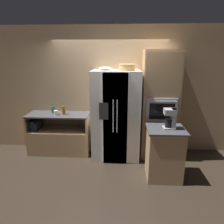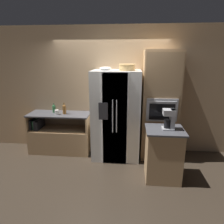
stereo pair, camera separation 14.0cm
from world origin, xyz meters
TOP-DOWN VIEW (x-y plane):
  - ground_plane at (0.00, 0.00)m, footprint 20.00×20.00m
  - wall_back at (0.00, 0.49)m, footprint 12.00×0.06m
  - counter_left at (-1.15, 0.18)m, footprint 1.38×0.55m
  - refrigerator at (0.16, 0.08)m, footprint 1.00×0.79m
  - wall_oven at (1.07, 0.16)m, footprint 0.73×0.65m
  - island_counter at (1.06, -0.70)m, footprint 0.65×0.59m
  - wicker_basket at (0.37, 0.04)m, footprint 0.33×0.33m
  - fruit_bowl at (-0.07, 0.13)m, footprint 0.25×0.25m
  - bottle_tall at (-1.00, 0.16)m, footprint 0.08×0.08m
  - bottle_short at (-1.27, 0.26)m, footprint 0.07×0.07m
  - mug at (-1.15, 0.10)m, footprint 0.13×0.09m
  - coffee_maker at (1.13, -0.69)m, footprint 0.20×0.18m

SIDE VIEW (x-z plane):
  - ground_plane at x=0.00m, z-range 0.00..0.00m
  - counter_left at x=-1.15m, z-range -0.12..0.79m
  - island_counter at x=1.06m, z-range 0.00..0.95m
  - refrigerator at x=0.16m, z-range 0.00..1.88m
  - mug at x=-1.15m, z-range 0.92..1.02m
  - bottle_short at x=-1.27m, z-range 0.91..1.12m
  - bottle_tall at x=-1.00m, z-range 0.90..1.16m
  - coffee_maker at x=1.13m, z-range 0.97..1.32m
  - wall_oven at x=1.07m, z-range 0.00..2.29m
  - wall_back at x=0.00m, z-range 0.00..2.80m
  - fruit_bowl at x=-0.07m, z-range 1.88..1.95m
  - wicker_basket at x=0.37m, z-range 1.89..2.02m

